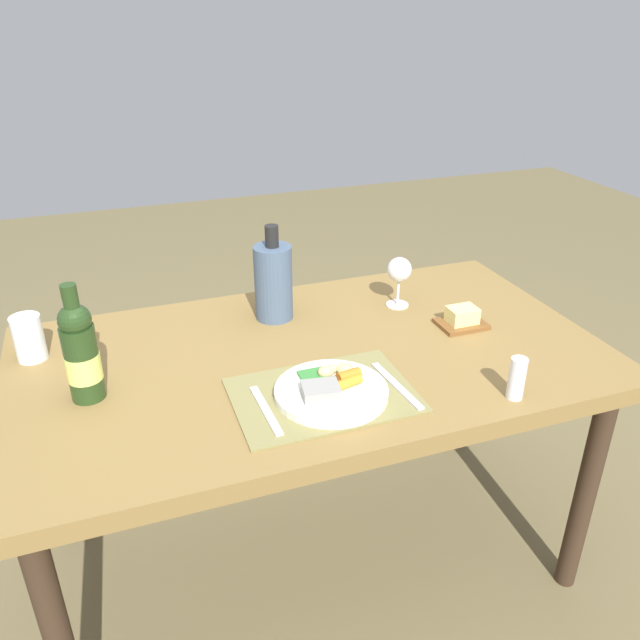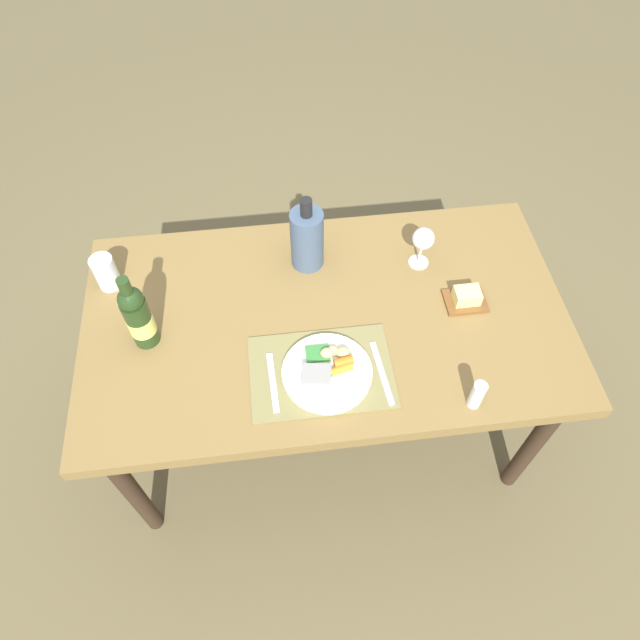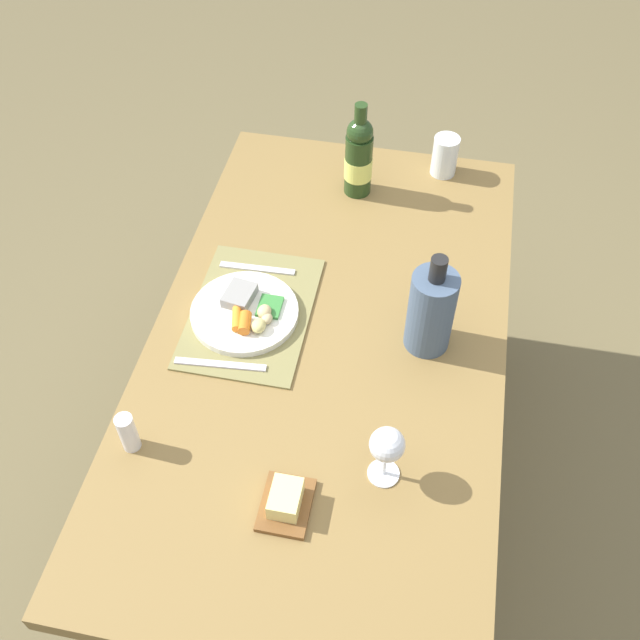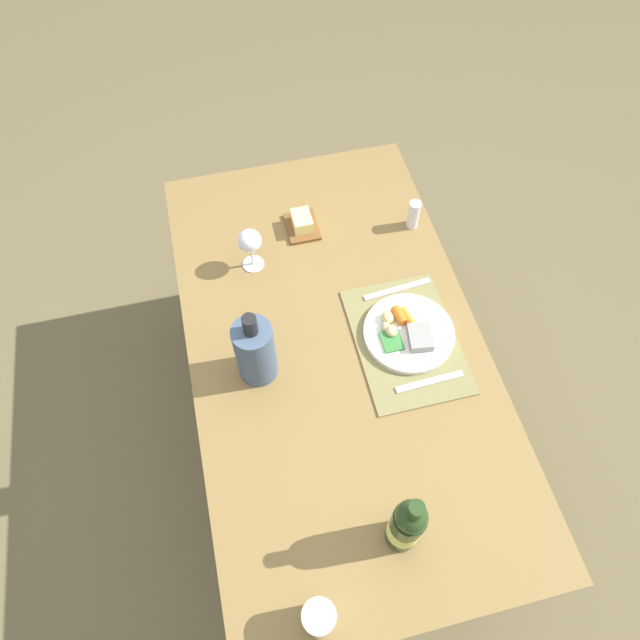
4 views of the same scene
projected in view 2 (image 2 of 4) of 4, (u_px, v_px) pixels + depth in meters
ground_plane at (324, 418)px, 2.38m from camera, size 8.00×8.00×0.00m
dining_table at (326, 329)px, 1.84m from camera, size 1.51×0.84×0.73m
placemat at (321, 372)px, 1.66m from camera, size 0.41×0.29×0.01m
dinner_plate at (327, 371)px, 1.65m from camera, size 0.26×0.26×0.05m
fork at (273, 382)px, 1.64m from camera, size 0.03×0.20×0.00m
knife at (382, 373)px, 1.66m from camera, size 0.04×0.21×0.00m
wine_bottle at (138, 316)px, 1.64m from camera, size 0.08×0.08×0.28m
salt_shaker at (477, 395)px, 1.57m from camera, size 0.04×0.04×0.10m
wine_glass at (423, 240)px, 1.82m from camera, size 0.07×0.07×0.15m
cooler_bottle at (307, 238)px, 1.82m from camera, size 0.11×0.11×0.27m
butter_dish at (466, 298)px, 1.80m from camera, size 0.13×0.10×0.06m
water_tumbler at (106, 274)px, 1.81m from camera, size 0.07×0.07×0.12m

